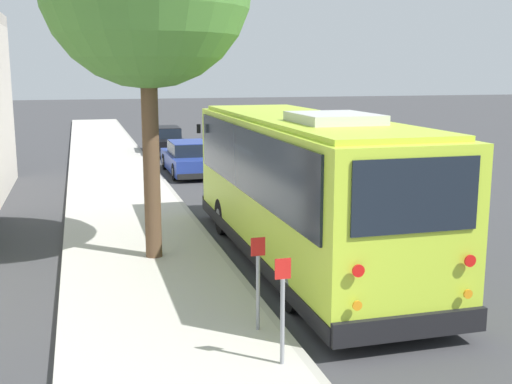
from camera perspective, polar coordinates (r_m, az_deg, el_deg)
name	(u,v)px	position (r m, az deg, el deg)	size (l,w,h in m)	color
ground_plane	(290,255)	(14.39, 3.02, -5.65)	(160.00, 160.00, 0.00)	#3D3D3F
sidewalk_slab	(143,264)	(13.72, -10.00, -6.29)	(80.00, 3.28, 0.15)	beige
curb_strip	(223,257)	(13.97, -2.97, -5.82)	(80.00, 0.14, 0.15)	#AAA69D
shuttle_bus	(302,182)	(13.51, 4.09, 0.91)	(9.65, 2.69, 3.30)	#BCDB38
parked_sedan_blue	(189,159)	(25.56, -6.02, 2.96)	(4.62, 1.71, 1.30)	navy
parked_sedan_black	(165,141)	(31.90, -8.09, 4.50)	(4.49, 1.80, 1.33)	black
sign_post_near	(283,310)	(8.71, 2.37, -10.45)	(0.06, 0.22, 1.48)	gray
sign_post_far	(258,283)	(9.81, 0.18, -8.05)	(0.06, 0.22, 1.45)	gray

